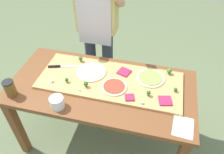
{
  "coord_description": "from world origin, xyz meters",
  "views": [
    {
      "loc": [
        0.41,
        -1.28,
        2.08
      ],
      "look_at": [
        0.07,
        0.1,
        0.79
      ],
      "focal_mm": 35.7,
      "sensor_mm": 36.0,
      "label": 1
    }
  ],
  "objects_px": {
    "pizza_slice_near_left": "(130,97)",
    "broccoli_floret_center_right": "(81,59)",
    "recipe_note": "(183,127)",
    "cheese_crumble_c": "(142,103)",
    "pizza_whole_white_garlic": "(91,72)",
    "pizza_slice_near_right": "(124,72)",
    "prep_table": "(102,94)",
    "sauce_jar": "(10,88)",
    "pizza_whole_pesto_green": "(150,78)",
    "broccoli_floret_center_left": "(176,90)",
    "cheese_crumble_b": "(80,90)",
    "cheese_crumble_a": "(52,81)",
    "broccoli_floret_front_right": "(86,84)",
    "broccoli_floret_back_right": "(149,93)",
    "cook_center": "(97,21)",
    "pizza_whole_tomato_red": "(114,87)",
    "chefs_knife": "(59,66)",
    "broccoli_floret_back_left": "(169,71)",
    "pizza_slice_center": "(165,101)",
    "broccoli_floret_front_left": "(67,80)",
    "flour_cup": "(57,103)"
  },
  "relations": [
    {
      "from": "pizza_slice_near_left",
      "to": "broccoli_floret_center_right",
      "type": "distance_m",
      "value": 0.63
    },
    {
      "from": "recipe_note",
      "to": "cheese_crumble_c",
      "type": "bearing_deg",
      "value": 157.75
    },
    {
      "from": "pizza_whole_white_garlic",
      "to": "pizza_slice_near_right",
      "type": "relative_size",
      "value": 2.64
    },
    {
      "from": "prep_table",
      "to": "cheese_crumble_c",
      "type": "bearing_deg",
      "value": -20.51
    },
    {
      "from": "pizza_whole_white_garlic",
      "to": "sauce_jar",
      "type": "xyz_separation_m",
      "value": [
        -0.54,
        -0.4,
        0.04
      ]
    },
    {
      "from": "pizza_whole_pesto_green",
      "to": "pizza_slice_near_right",
      "type": "height_order",
      "value": "pizza_whole_pesto_green"
    },
    {
      "from": "pizza_whole_pesto_green",
      "to": "broccoli_floret_center_left",
      "type": "bearing_deg",
      "value": -26.88
    },
    {
      "from": "cheese_crumble_b",
      "to": "sauce_jar",
      "type": "distance_m",
      "value": 0.54
    },
    {
      "from": "pizza_whole_white_garlic",
      "to": "broccoli_floret_center_left",
      "type": "height_order",
      "value": "broccoli_floret_center_left"
    },
    {
      "from": "pizza_slice_near_left",
      "to": "cheese_crumble_a",
      "type": "height_order",
      "value": "cheese_crumble_a"
    },
    {
      "from": "broccoli_floret_front_right",
      "to": "broccoli_floret_back_right",
      "type": "relative_size",
      "value": 1.07
    },
    {
      "from": "broccoli_floret_front_right",
      "to": "cheese_crumble_a",
      "type": "height_order",
      "value": "broccoli_floret_front_right"
    },
    {
      "from": "broccoli_floret_center_right",
      "to": "broccoli_floret_back_right",
      "type": "xyz_separation_m",
      "value": [
        0.67,
        -0.28,
        -0.0
      ]
    },
    {
      "from": "cheese_crumble_a",
      "to": "cheese_crumble_c",
      "type": "height_order",
      "value": "same"
    },
    {
      "from": "cheese_crumble_a",
      "to": "cheese_crumble_c",
      "type": "relative_size",
      "value": 1.02
    },
    {
      "from": "broccoli_floret_center_left",
      "to": "cook_center",
      "type": "relative_size",
      "value": 0.02
    },
    {
      "from": "pizza_slice_near_left",
      "to": "broccoli_floret_front_right",
      "type": "xyz_separation_m",
      "value": [
        -0.37,
        0.04,
        0.03
      ]
    },
    {
      "from": "pizza_slice_near_right",
      "to": "broccoli_floret_front_right",
      "type": "distance_m",
      "value": 0.37
    },
    {
      "from": "prep_table",
      "to": "pizza_slice_near_left",
      "type": "height_order",
      "value": "pizza_slice_near_left"
    },
    {
      "from": "pizza_whole_tomato_red",
      "to": "recipe_note",
      "type": "height_order",
      "value": "pizza_whole_tomato_red"
    },
    {
      "from": "chefs_knife",
      "to": "broccoli_floret_center_left",
      "type": "relative_size",
      "value": 7.0
    },
    {
      "from": "pizza_slice_near_right",
      "to": "broccoli_floret_back_left",
      "type": "xyz_separation_m",
      "value": [
        0.38,
        0.08,
        0.03
      ]
    },
    {
      "from": "pizza_slice_near_left",
      "to": "pizza_slice_near_right",
      "type": "xyz_separation_m",
      "value": [
        -0.1,
        0.29,
        0.0
      ]
    },
    {
      "from": "sauce_jar",
      "to": "broccoli_floret_back_right",
      "type": "bearing_deg",
      "value": 12.43
    },
    {
      "from": "cheese_crumble_b",
      "to": "pizza_slice_center",
      "type": "bearing_deg",
      "value": 4.35
    },
    {
      "from": "broccoli_floret_center_right",
      "to": "recipe_note",
      "type": "relative_size",
      "value": 0.3
    },
    {
      "from": "pizza_whole_white_garlic",
      "to": "cook_center",
      "type": "distance_m",
      "value": 0.58
    },
    {
      "from": "prep_table",
      "to": "broccoli_floret_front_left",
      "type": "height_order",
      "value": "broccoli_floret_front_left"
    },
    {
      "from": "chefs_knife",
      "to": "pizza_whole_white_garlic",
      "type": "height_order",
      "value": "same"
    },
    {
      "from": "broccoli_floret_front_left",
      "to": "pizza_whole_tomato_red",
      "type": "bearing_deg",
      "value": 5.26
    },
    {
      "from": "pizza_slice_near_right",
      "to": "cook_center",
      "type": "distance_m",
      "value": 0.64
    },
    {
      "from": "pizza_whole_white_garlic",
      "to": "cheese_crumble_a",
      "type": "height_order",
      "value": "cheese_crumble_a"
    },
    {
      "from": "recipe_note",
      "to": "prep_table",
      "type": "bearing_deg",
      "value": 158.68
    },
    {
      "from": "pizza_whole_white_garlic",
      "to": "cheese_crumble_b",
      "type": "height_order",
      "value": "pizza_whole_white_garlic"
    },
    {
      "from": "pizza_whole_pesto_green",
      "to": "pizza_slice_center",
      "type": "bearing_deg",
      "value": -58.69
    },
    {
      "from": "broccoli_floret_front_left",
      "to": "cheese_crumble_b",
      "type": "bearing_deg",
      "value": -26.74
    },
    {
      "from": "pizza_slice_near_right",
      "to": "pizza_whole_pesto_green",
      "type": "bearing_deg",
      "value": -5.19
    },
    {
      "from": "prep_table",
      "to": "pizza_slice_near_left",
      "type": "xyz_separation_m",
      "value": [
        0.26,
        -0.1,
        0.14
      ]
    },
    {
      "from": "cheese_crumble_b",
      "to": "cheese_crumble_c",
      "type": "distance_m",
      "value": 0.51
    },
    {
      "from": "broccoli_floret_front_left",
      "to": "cheese_crumble_a",
      "type": "relative_size",
      "value": 2.15
    },
    {
      "from": "pizza_slice_near_right",
      "to": "broccoli_floret_back_left",
      "type": "relative_size",
      "value": 1.76
    },
    {
      "from": "pizza_whole_pesto_green",
      "to": "pizza_slice_near_right",
      "type": "bearing_deg",
      "value": 174.81
    },
    {
      "from": "broccoli_floret_front_right",
      "to": "broccoli_floret_center_left",
      "type": "bearing_deg",
      "value": 9.74
    },
    {
      "from": "cheese_crumble_b",
      "to": "flour_cup",
      "type": "distance_m",
      "value": 0.21
    },
    {
      "from": "broccoli_floret_back_right",
      "to": "flour_cup",
      "type": "bearing_deg",
      "value": -158.43
    },
    {
      "from": "pizza_whole_tomato_red",
      "to": "pizza_slice_near_left",
      "type": "bearing_deg",
      "value": -30.81
    },
    {
      "from": "prep_table",
      "to": "broccoli_floret_front_left",
      "type": "bearing_deg",
      "value": -169.68
    },
    {
      "from": "chefs_knife",
      "to": "pizza_slice_center",
      "type": "height_order",
      "value": "chefs_knife"
    },
    {
      "from": "chefs_knife",
      "to": "broccoli_floret_back_left",
      "type": "xyz_separation_m",
      "value": [
        0.97,
        0.14,
        0.03
      ]
    },
    {
      "from": "broccoli_floret_center_right",
      "to": "cheese_crumble_c",
      "type": "relative_size",
      "value": 2.85
    }
  ]
}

